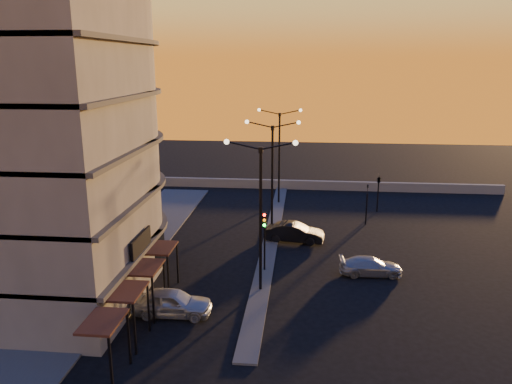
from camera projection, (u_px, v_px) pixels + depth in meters
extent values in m
plane|color=black|center=(260.00, 291.00, 31.17)|extent=(120.00, 120.00, 0.00)
cube|color=#51514F|center=(121.00, 259.00, 36.03)|extent=(5.00, 40.00, 0.12)
cube|color=#51514F|center=(272.00, 236.00, 40.78)|extent=(1.20, 36.00, 0.12)
cube|color=slate|center=(300.00, 185.00, 55.87)|extent=(44.00, 0.50, 1.00)
cylinder|color=slate|center=(42.00, 84.00, 31.29)|extent=(14.00, 14.00, 25.00)
cylinder|color=black|center=(59.00, 247.00, 34.05)|extent=(14.16, 14.16, 2.40)
cube|color=black|center=(141.00, 244.00, 28.99)|extent=(0.15, 3.20, 1.20)
cylinder|color=black|center=(261.00, 222.00, 30.03)|extent=(0.18, 0.18, 9.00)
cube|color=black|center=(261.00, 150.00, 28.91)|extent=(0.25, 0.25, 0.35)
sphere|color=#FFE5B2|center=(227.00, 142.00, 28.99)|extent=(0.32, 0.32, 0.32)
sphere|color=#FFE5B2|center=(295.00, 143.00, 28.60)|extent=(0.32, 0.32, 0.32)
cylinder|color=black|center=(272.00, 183.00, 39.65)|extent=(0.18, 0.18, 9.00)
cube|color=black|center=(273.00, 128.00, 38.54)|extent=(0.25, 0.25, 0.35)
sphere|color=#FFE5B2|center=(247.00, 122.00, 38.62)|extent=(0.32, 0.32, 0.32)
sphere|color=#FFE5B2|center=(299.00, 122.00, 38.23)|extent=(0.32, 0.32, 0.32)
cylinder|color=black|center=(279.00, 159.00, 49.28)|extent=(0.18, 0.18, 9.00)
cube|color=black|center=(280.00, 115.00, 48.16)|extent=(0.25, 0.25, 0.35)
sphere|color=#FFE5B2|center=(259.00, 110.00, 48.24)|extent=(0.32, 0.32, 0.32)
sphere|color=#FFE5B2|center=(301.00, 110.00, 47.85)|extent=(0.32, 0.32, 0.32)
cylinder|color=black|center=(265.00, 249.00, 33.65)|extent=(0.12, 0.12, 3.20)
cube|color=black|center=(264.00, 220.00, 32.93)|extent=(0.28, 0.16, 1.00)
sphere|color=#FF0C05|center=(264.00, 215.00, 32.75)|extent=(0.20, 0.20, 0.20)
sphere|color=orange|center=(264.00, 220.00, 32.83)|extent=(0.20, 0.20, 0.20)
sphere|color=#0CFF26|center=(264.00, 225.00, 32.92)|extent=(0.20, 0.20, 0.20)
cylinder|color=black|center=(366.00, 209.00, 43.51)|extent=(0.12, 0.12, 2.80)
imported|color=black|center=(368.00, 189.00, 43.05)|extent=(0.13, 0.16, 0.80)
cylinder|color=black|center=(378.00, 198.00, 47.21)|extent=(0.12, 0.12, 2.80)
imported|color=black|center=(379.00, 179.00, 46.75)|extent=(0.42, 1.99, 0.80)
imported|color=silver|center=(172.00, 302.00, 27.99)|extent=(4.52, 1.87, 1.53)
imported|color=black|center=(295.00, 232.00, 39.48)|extent=(4.76, 2.18, 1.51)
imported|color=#A8ACB0|center=(371.00, 266.00, 33.36)|extent=(4.26, 1.94, 1.21)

